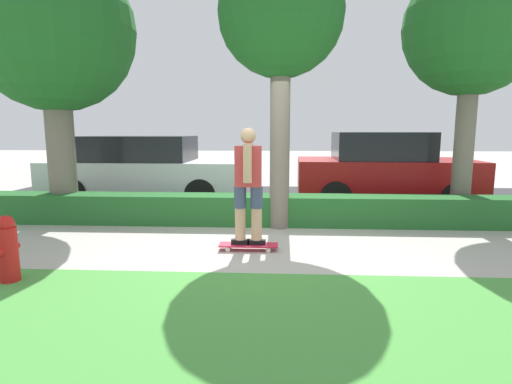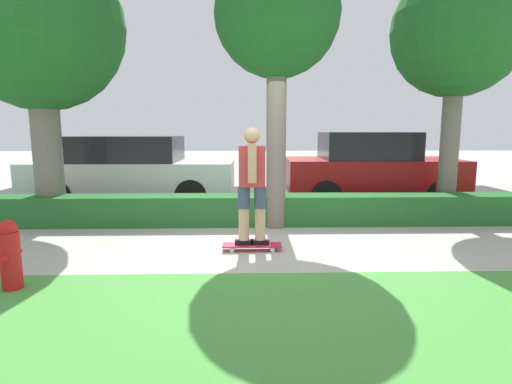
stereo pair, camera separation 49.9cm
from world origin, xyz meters
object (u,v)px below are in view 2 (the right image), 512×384
Objects in this scene: skater_person at (252,183)px; tree_mid at (277,18)px; parked_car_middle at (369,167)px; skateboard at (252,245)px; tree_near at (38,28)px; fire_hydrant at (10,255)px; tree_far at (457,34)px; parked_car_front at (132,169)px.

tree_mid is (0.44, 1.40, 2.56)m from skater_person.
skater_person reaches higher than parked_car_middle.
skater_person is (0.00, 0.00, 0.89)m from skateboard.
fire_hydrant is (1.08, -3.20, -3.07)m from tree_near.
tree_far reaches higher than parked_car_front.
tree_far is 8.00m from fire_hydrant.
skateboard is 4.70m from parked_car_front.
tree_mid is 1.01× the size of parked_car_front.
parked_car_middle is at bearing 44.56° from tree_mid.
parked_car_middle is 7.46m from fire_hydrant.
tree_far is (3.88, 2.17, 3.41)m from skateboard.
tree_mid is at bearing 72.52° from skater_person.
skater_person is at bearing -124.98° from parked_car_middle.
tree_near is 1.07× the size of tree_mid.
skater_person is 5.11m from tree_far.
fire_hydrant is at bearing -71.30° from tree_near.
parked_car_front is at bearing 143.19° from tree_mid.
tree_far reaches higher than skater_person.
tree_near is 1.25× the size of parked_car_middle.
parked_car_middle is (6.50, 1.90, -2.61)m from tree_near.
tree_far is (3.43, 0.77, -0.04)m from tree_mid.
tree_near is 3.40m from parked_car_front.
fire_hydrant is at bearing -152.38° from skateboard.
parked_car_front is (-3.16, 2.36, -2.71)m from tree_mid.
parked_car_front is 5.14m from fire_hydrant.
tree_far is 1.19× the size of parked_car_middle.
parked_car_middle is at bearing 16.31° from tree_near.
tree_mid is 1.17× the size of parked_car_middle.
fire_hydrant is (-6.47, -3.53, -3.10)m from tree_far.
parked_car_middle is at bearing 53.03° from skater_person.
tree_mid is at bearing -36.20° from parked_car_front.
fire_hydrant reaches higher than skateboard.
parked_car_middle reaches higher than parked_car_front.
tree_near reaches higher than parked_car_front.
tree_mid is 0.98× the size of tree_far.
parked_car_front is (-2.71, 3.77, 0.75)m from skateboard.
tree_mid is 3.52m from tree_far.
skater_person is 0.35× the size of tree_mid.
fire_hydrant is (0.12, -5.12, -0.44)m from parked_car_front.
tree_far reaches higher than parked_car_middle.
skateboard is 0.51× the size of skater_person.
parked_car_middle reaches higher than fire_hydrant.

